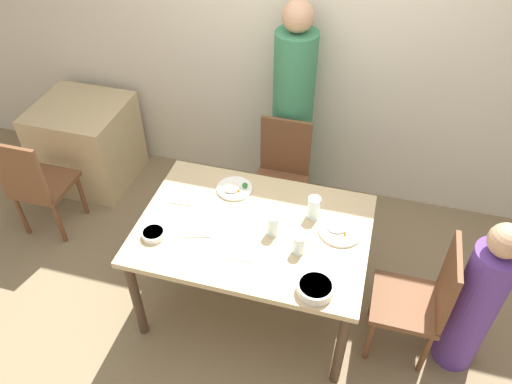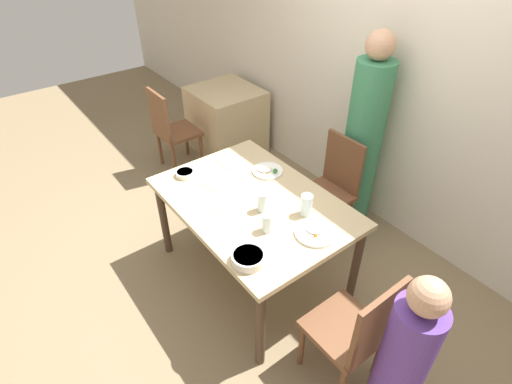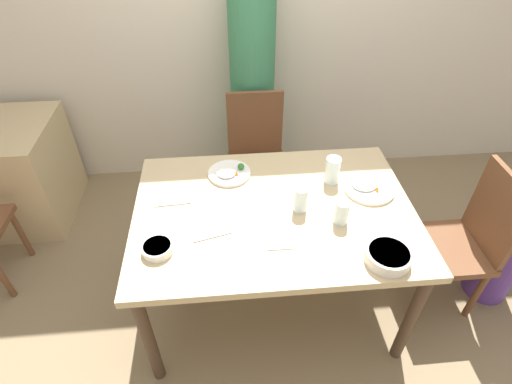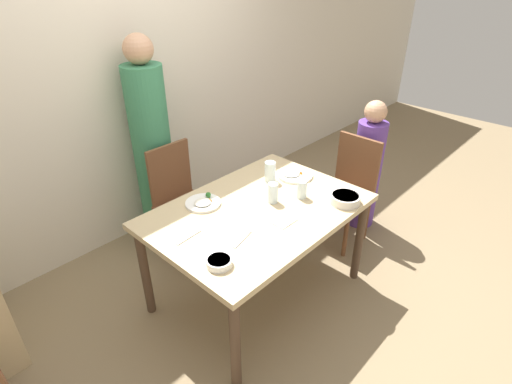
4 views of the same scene
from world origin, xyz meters
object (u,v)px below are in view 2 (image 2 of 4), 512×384
Objects in this scene: person_adult at (363,142)px; bowl_curry at (248,258)px; chair_adult_spot at (331,186)px; plate_rice_adult at (315,232)px; person_child at (402,364)px; chair_child_spot at (356,330)px; glass_water_tall at (262,202)px.

bowl_curry is (0.46, -1.52, -0.03)m from person_adult.
person_adult reaches higher than chair_adult_spot.
person_adult is (-0.00, 0.32, 0.32)m from chair_adult_spot.
person_adult reaches higher than plate_rice_adult.
person_child is 5.85× the size of bowl_curry.
plate_rice_adult is (0.06, 0.48, -0.02)m from bowl_curry.
chair_child_spot is 0.53× the size of person_adult.
person_adult is 1.46× the size of person_child.
person_child is at bearing 19.30° from bowl_curry.
chair_adult_spot is at bearing 146.50° from person_child.
person_adult reaches higher than person_child.
chair_adult_spot reaches higher than bowl_curry.
person_child reaches higher than chair_adult_spot.
plate_rice_adult is at bearing -54.14° from chair_adult_spot.
person_adult is 1.59m from bowl_curry.
chair_adult_spot is at bearing -130.23° from chair_child_spot.
bowl_curry is at bearing -47.67° from glass_water_tall.
chair_adult_spot is at bearing -90.00° from person_adult.
person_child reaches higher than plate_rice_adult.
chair_child_spot is 1.63m from person_adult.
person_child is 0.96m from bowl_curry.
glass_water_tall is at bearing 177.93° from person_child.
person_child is at bearing -42.02° from person_adult.
chair_child_spot is (1.05, -0.89, 0.00)m from chair_adult_spot.
chair_adult_spot reaches higher than plate_rice_adult.
person_child reaches higher than bowl_curry.
chair_adult_spot is 6.56× the size of glass_water_tall.
chair_adult_spot is 1.31m from bowl_curry.
person_child is 0.86m from plate_rice_adult.
glass_water_tall reaches higher than plate_rice_adult.
bowl_curry is at bearing -62.37° from chair_child_spot.
glass_water_tall is at bearing 132.33° from bowl_curry.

